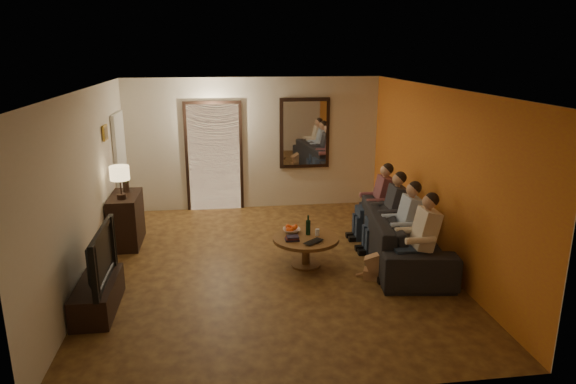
{
  "coord_description": "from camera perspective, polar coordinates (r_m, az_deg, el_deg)",
  "views": [
    {
      "loc": [
        -0.71,
        -7.03,
        3.13
      ],
      "look_at": [
        0.3,
        0.3,
        1.05
      ],
      "focal_mm": 32.0,
      "sensor_mm": 36.0,
      "label": 1
    }
  ],
  "objects": [
    {
      "name": "right_wall",
      "position": [
        7.95,
        16.24,
        1.74
      ],
      "size": [
        0.02,
        6.0,
        2.6
      ],
      "primitive_type": "cube",
      "color": "beige",
      "rests_on": "floor"
    },
    {
      "name": "wine_glass",
      "position": [
        7.64,
        3.27,
        -4.48
      ],
      "size": [
        0.06,
        0.06,
        0.1
      ],
      "primitive_type": "cylinder",
      "color": "silver",
      "rests_on": "coffee_table"
    },
    {
      "name": "bowl",
      "position": [
        7.74,
        0.41,
        -4.31
      ],
      "size": [
        0.26,
        0.26,
        0.06
      ],
      "primitive_type": "imported",
      "color": "white",
      "rests_on": "coffee_table"
    },
    {
      "name": "person_c",
      "position": [
        8.21,
        11.35,
        -2.57
      ],
      "size": [
        0.6,
        0.4,
        1.2
      ],
      "primitive_type": null,
      "color": "tan",
      "rests_on": "sofa"
    },
    {
      "name": "tv",
      "position": [
        6.65,
        -20.8,
        -6.68
      ],
      "size": [
        1.18,
        0.15,
        0.68
      ],
      "primitive_type": "imported",
      "rotation": [
        0.0,
        0.0,
        1.57
      ],
      "color": "black",
      "rests_on": "tv_stand"
    },
    {
      "name": "person_b",
      "position": [
        7.68,
        12.79,
        -3.95
      ],
      "size": [
        0.6,
        0.4,
        1.2
      ],
      "primitive_type": null,
      "color": "tan",
      "rests_on": "sofa"
    },
    {
      "name": "floor",
      "position": [
        7.73,
        -1.92,
        -8.2
      ],
      "size": [
        5.0,
        6.0,
        0.01
      ],
      "primitive_type": "cube",
      "color": "#3E2110",
      "rests_on": "ground"
    },
    {
      "name": "art_canvas",
      "position": [
        8.61,
        -19.56,
        6.24
      ],
      "size": [
        0.01,
        0.22,
        0.18
      ],
      "primitive_type": "cube",
      "color": "brown",
      "rests_on": "left_wall"
    },
    {
      "name": "front_wall",
      "position": [
        4.49,
        1.98,
        -8.38
      ],
      "size": [
        5.0,
        0.02,
        2.6
      ],
      "primitive_type": "cube",
      "color": "beige",
      "rests_on": "floor"
    },
    {
      "name": "white_door",
      "position": [
        9.73,
        -18.02,
        2.38
      ],
      "size": [
        0.06,
        0.85,
        2.04
      ],
      "primitive_type": "cube",
      "color": "white",
      "rests_on": "floor"
    },
    {
      "name": "person_a",
      "position": [
        7.16,
        14.46,
        -5.53
      ],
      "size": [
        0.6,
        0.4,
        1.2
      ],
      "primitive_type": null,
      "color": "tan",
      "rests_on": "sofa"
    },
    {
      "name": "ceiling",
      "position": [
        7.09,
        -2.11,
        11.4
      ],
      "size": [
        5.0,
        6.0,
        0.01
      ],
      "primitive_type": "cube",
      "color": "white",
      "rests_on": "back_wall"
    },
    {
      "name": "left_wall",
      "position": [
        7.48,
        -21.42,
        0.44
      ],
      "size": [
        0.02,
        6.0,
        2.6
      ],
      "primitive_type": "cube",
      "color": "beige",
      "rests_on": "floor"
    },
    {
      "name": "fridge_glimpse",
      "position": [
        10.26,
        -6.77,
        3.03
      ],
      "size": [
        0.45,
        0.03,
        1.7
      ],
      "primitive_type": "cube",
      "color": "silver",
      "rests_on": "floor"
    },
    {
      "name": "dresser",
      "position": [
        8.83,
        -17.51,
        -2.95
      ],
      "size": [
        0.45,
        0.95,
        0.84
      ],
      "primitive_type": "cube",
      "color": "black",
      "rests_on": "floor"
    },
    {
      "name": "mirror_frame",
      "position": [
        10.27,
        1.85,
        6.55
      ],
      "size": [
        1.0,
        0.05,
        1.4
      ],
      "primitive_type": "cube",
      "color": "black",
      "rests_on": "back_wall"
    },
    {
      "name": "orange_accent",
      "position": [
        7.94,
        16.17,
        1.74
      ],
      "size": [
        0.01,
        6.0,
        2.6
      ],
      "primitive_type": "cube",
      "color": "orange",
      "rests_on": "right_wall"
    },
    {
      "name": "person_d",
      "position": [
        8.75,
        10.09,
        -1.36
      ],
      "size": [
        0.6,
        0.4,
        1.2
      ],
      "primitive_type": null,
      "color": "tan",
      "rests_on": "sofa"
    },
    {
      "name": "kitchen_doorway",
      "position": [
        10.23,
        -8.2,
        3.79
      ],
      "size": [
        1.0,
        0.06,
        2.1
      ],
      "primitive_type": "cube",
      "color": "#FFE0A5",
      "rests_on": "floor"
    },
    {
      "name": "coffee_table",
      "position": [
        7.66,
        1.98,
        -6.6
      ],
      "size": [
        1.25,
        1.25,
        0.45
      ],
      "primitive_type": "cylinder",
      "rotation": [
        0.0,
        0.0,
        0.34
      ],
      "color": "brown",
      "rests_on": "floor"
    },
    {
      "name": "framed_art",
      "position": [
        8.61,
        -19.66,
        6.24
      ],
      "size": [
        0.03,
        0.28,
        0.24
      ],
      "primitive_type": "cube",
      "color": "#B28C33",
      "rests_on": "left_wall"
    },
    {
      "name": "oranges",
      "position": [
        7.72,
        0.41,
        -3.83
      ],
      "size": [
        0.2,
        0.2,
        0.08
      ],
      "primitive_type": null,
      "color": "#F05014",
      "rests_on": "bowl"
    },
    {
      "name": "wine_bottle",
      "position": [
        7.62,
        2.25,
        -3.66
      ],
      "size": [
        0.07,
        0.07,
        0.31
      ],
      "primitive_type": null,
      "color": "black",
      "rests_on": "coffee_table"
    },
    {
      "name": "table_lamp",
      "position": [
        8.43,
        -18.13,
        1.03
      ],
      "size": [
        0.3,
        0.3,
        0.54
      ],
      "primitive_type": null,
      "color": "beige",
      "rests_on": "dresser"
    },
    {
      "name": "back_wall",
      "position": [
        10.22,
        -3.75,
        5.34
      ],
      "size": [
        5.0,
        0.02,
        2.6
      ],
      "primitive_type": "cube",
      "color": "beige",
      "rests_on": "floor"
    },
    {
      "name": "laptop",
      "position": [
        7.33,
        3.14,
        -5.66
      ],
      "size": [
        0.39,
        0.38,
        0.03
      ],
      "primitive_type": "imported",
      "rotation": [
        0.0,
        0.0,
        0.71
      ],
      "color": "black",
      "rests_on": "coffee_table"
    },
    {
      "name": "sofa",
      "position": [
        8.05,
        12.63,
        -4.72
      ],
      "size": [
        2.68,
        1.35,
        0.75
      ],
      "primitive_type": "imported",
      "rotation": [
        0.0,
        0.0,
        1.43
      ],
      "color": "black",
      "rests_on": "floor"
    },
    {
      "name": "mirror_glass",
      "position": [
        10.24,
        1.88,
        6.52
      ],
      "size": [
        0.86,
        0.02,
        1.26
      ],
      "primitive_type": "cube",
      "color": "white",
      "rests_on": "back_wall"
    },
    {
      "name": "door_trim",
      "position": [
        10.22,
        -8.2,
        3.78
      ],
      "size": [
        1.12,
        0.04,
        2.22
      ],
      "primitive_type": "cube",
      "color": "black",
      "rests_on": "floor"
    },
    {
      "name": "dog",
      "position": [
        7.3,
        10.44,
        -7.57
      ],
      "size": [
        0.61,
        0.44,
        0.56
      ],
      "primitive_type": null,
      "rotation": [
        0.0,
        0.0,
        -0.39
      ],
      "color": "#A0794A",
      "rests_on": "floor"
    },
    {
      "name": "tv_stand",
      "position": [
        6.86,
        -20.37,
        -10.78
      ],
      "size": [
        0.45,
        1.13,
        0.38
      ],
      "primitive_type": "cube",
      "color": "black",
      "rests_on": "floor"
    },
    {
      "name": "flower_vase",
      "position": [
        8.86,
        -17.63,
        1.43
      ],
      "size": [
        0.14,
        0.14,
        0.44
      ],
      "primitive_type": null,
      "color": "#AB1227",
      "rests_on": "dresser"
    },
    {
      "name": "book_stack",
      "position": [
        7.44,
        0.45,
        -5.13
      ],
      "size": [
        0.2,
        0.15,
        0.07
      ],
      "primitive_type": null,
      "color": "black",
      "rests_on": "coffee_table"
    }
  ]
}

